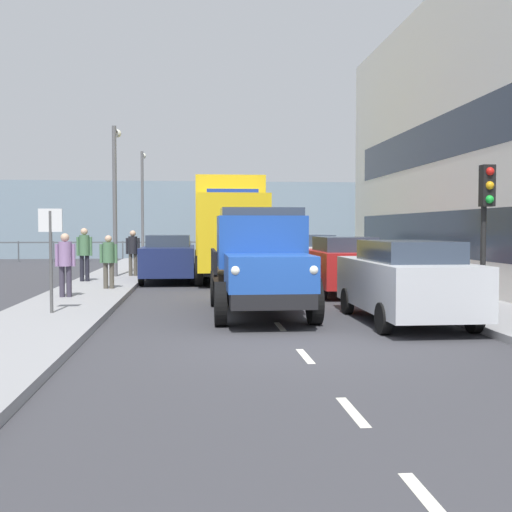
% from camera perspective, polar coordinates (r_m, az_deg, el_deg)
% --- Properties ---
extents(ground_plane, '(80.00, 80.00, 0.00)m').
position_cam_1_polar(ground_plane, '(18.95, -0.42, -3.42)').
color(ground_plane, '#38383D').
extents(sidewalk_left, '(2.35, 38.61, 0.15)m').
position_cam_1_polar(sidewalk_left, '(19.95, 13.45, -2.97)').
color(sidewalk_left, gray).
rests_on(sidewalk_left, ground_plane).
extents(sidewalk_right, '(2.35, 38.61, 0.15)m').
position_cam_1_polar(sidewalk_right, '(19.13, -14.90, -3.22)').
color(sidewalk_right, gray).
rests_on(sidewalk_right, ground_plane).
extents(road_centreline_markings, '(0.12, 33.65, 0.01)m').
position_cam_1_polar(road_centreline_markings, '(18.12, -0.18, -3.68)').
color(road_centreline_markings, silver).
rests_on(road_centreline_markings, ground_plane).
extents(sea_horizon, '(80.00, 0.80, 5.00)m').
position_cam_1_polar(sea_horizon, '(41.12, -3.20, 3.32)').
color(sea_horizon, gray).
rests_on(sea_horizon, ground_plane).
extents(seawall_railing, '(28.08, 0.08, 1.20)m').
position_cam_1_polar(seawall_railing, '(37.53, -2.97, 0.97)').
color(seawall_railing, '#4C5156').
rests_on(seawall_railing, ground_plane).
extents(truck_vintage_blue, '(2.17, 5.64, 2.43)m').
position_cam_1_polar(truck_vintage_blue, '(13.93, 0.48, -0.73)').
color(truck_vintage_blue, black).
rests_on(truck_vintage_blue, ground_plane).
extents(lorry_cargo_yellow, '(2.58, 8.20, 3.87)m').
position_cam_1_polar(lorry_cargo_yellow, '(24.02, -2.56, 2.81)').
color(lorry_cargo_yellow, gold).
rests_on(lorry_cargo_yellow, ground_plane).
extents(car_silver_kerbside_near, '(1.94, 4.47, 1.72)m').
position_cam_1_polar(car_silver_kerbside_near, '(13.35, 13.50, -2.16)').
color(car_silver_kerbside_near, '#B7BABF').
rests_on(car_silver_kerbside_near, ground_plane).
extents(car_red_kerbside_1, '(1.90, 4.03, 1.72)m').
position_cam_1_polar(car_red_kerbside_1, '(18.68, 7.94, -0.77)').
color(car_red_kerbside_1, '#B21E1E').
rests_on(car_red_kerbside_1, ground_plane).
extents(car_white_kerbside_2, '(1.80, 4.35, 1.72)m').
position_cam_1_polar(car_white_kerbside_2, '(23.87, 4.97, -0.02)').
color(car_white_kerbside_2, white).
rests_on(car_white_kerbside_2, ground_plane).
extents(car_teal_kerbside_3, '(1.81, 4.10, 1.72)m').
position_cam_1_polar(car_teal_kerbside_3, '(30.07, 2.78, 0.52)').
color(car_teal_kerbside_3, '#1E6670').
rests_on(car_teal_kerbside_3, ground_plane).
extents(car_navy_oppositeside_0, '(1.94, 4.42, 1.72)m').
position_cam_1_polar(car_navy_oppositeside_0, '(22.99, -8.00, -0.14)').
color(car_navy_oppositeside_0, navy).
rests_on(car_navy_oppositeside_0, ground_plane).
extents(pedestrian_by_lamp, '(0.53, 0.34, 1.69)m').
position_cam_1_polar(pedestrian_by_lamp, '(17.23, -17.06, -0.32)').
color(pedestrian_by_lamp, '#383342').
rests_on(pedestrian_by_lamp, sidewalk_right).
extents(pedestrian_couple_a, '(0.53, 0.34, 1.61)m').
position_cam_1_polar(pedestrian_couple_a, '(19.30, -13.35, -0.12)').
color(pedestrian_couple_a, '#4C473D').
rests_on(pedestrian_couple_a, sidewalk_right).
extents(pedestrian_near_railing, '(0.53, 0.34, 1.83)m').
position_cam_1_polar(pedestrian_near_railing, '(22.11, -15.44, 0.56)').
color(pedestrian_near_railing, black).
rests_on(pedestrian_near_railing, sidewalk_right).
extents(pedestrian_couple_b, '(0.53, 0.34, 1.73)m').
position_cam_1_polar(pedestrian_couple_b, '(24.16, -11.21, 0.62)').
color(pedestrian_couple_b, '#4C473D').
rests_on(pedestrian_couple_b, sidewalk_right).
extents(traffic_light_near, '(0.28, 0.41, 3.20)m').
position_cam_1_polar(traffic_light_near, '(14.50, 20.31, 4.36)').
color(traffic_light_near, black).
rests_on(traffic_light_near, sidewalk_left).
extents(lamp_post_promenade, '(0.32, 1.14, 5.66)m').
position_cam_1_polar(lamp_post_promenade, '(24.29, -12.76, 6.29)').
color(lamp_post_promenade, '#59595B').
rests_on(lamp_post_promenade, sidewalk_right).
extents(lamp_post_far, '(0.32, 1.14, 6.14)m').
position_cam_1_polar(lamp_post_far, '(36.01, -10.34, 5.50)').
color(lamp_post_far, '#59595B').
rests_on(lamp_post_far, sidewalk_right).
extents(street_sign, '(0.50, 0.07, 2.25)m').
position_cam_1_polar(street_sign, '(14.11, -18.28, 1.23)').
color(street_sign, '#4C4C4C').
rests_on(street_sign, sidewalk_right).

